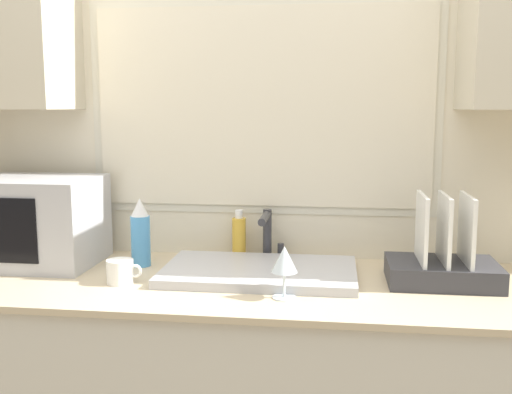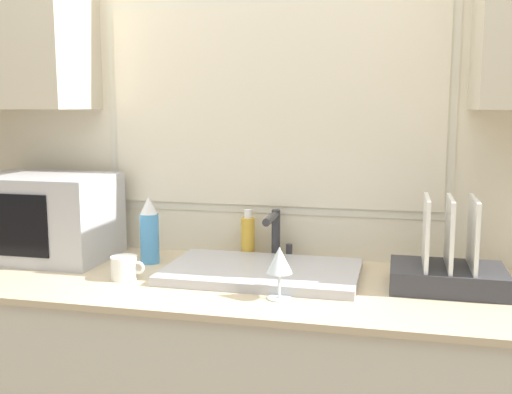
{
  "view_description": "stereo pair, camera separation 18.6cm",
  "coord_description": "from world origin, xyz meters",
  "px_view_note": "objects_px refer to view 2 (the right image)",
  "views": [
    {
      "loc": [
        0.27,
        -1.53,
        1.45
      ],
      "look_at": [
        0.03,
        0.3,
        1.17
      ],
      "focal_mm": 42.0,
      "sensor_mm": 36.0,
      "label": 1
    },
    {
      "loc": [
        0.45,
        -1.5,
        1.45
      ],
      "look_at": [
        0.03,
        0.3,
        1.17
      ],
      "focal_mm": 42.0,
      "sensor_mm": 36.0,
      "label": 2
    }
  ],
  "objects_px": {
    "dish_rack": "(448,268)",
    "soap_bottle": "(248,237)",
    "spray_bottle": "(149,231)",
    "mug_near_sink": "(124,268)",
    "wine_glass": "(279,262)",
    "microwave": "(44,217)",
    "faucet": "(276,231)"
  },
  "relations": [
    {
      "from": "faucet",
      "to": "microwave",
      "type": "relative_size",
      "value": 0.38
    },
    {
      "from": "spray_bottle",
      "to": "soap_bottle",
      "type": "xyz_separation_m",
      "value": [
        0.33,
        0.15,
        -0.03
      ]
    },
    {
      "from": "soap_bottle",
      "to": "wine_glass",
      "type": "bearing_deg",
      "value": -65.12
    },
    {
      "from": "mug_near_sink",
      "to": "wine_glass",
      "type": "bearing_deg",
      "value": -8.79
    },
    {
      "from": "microwave",
      "to": "spray_bottle",
      "type": "height_order",
      "value": "microwave"
    },
    {
      "from": "faucet",
      "to": "microwave",
      "type": "height_order",
      "value": "microwave"
    },
    {
      "from": "microwave",
      "to": "spray_bottle",
      "type": "distance_m",
      "value": 0.41
    },
    {
      "from": "wine_glass",
      "to": "faucet",
      "type": "bearing_deg",
      "value": 102.96
    },
    {
      "from": "dish_rack",
      "to": "spray_bottle",
      "type": "height_order",
      "value": "dish_rack"
    },
    {
      "from": "microwave",
      "to": "spray_bottle",
      "type": "relative_size",
      "value": 2.04
    },
    {
      "from": "microwave",
      "to": "faucet",
      "type": "bearing_deg",
      "value": 9.36
    },
    {
      "from": "microwave",
      "to": "dish_rack",
      "type": "xyz_separation_m",
      "value": [
        1.43,
        -0.06,
        -0.09
      ]
    },
    {
      "from": "microwave",
      "to": "dish_rack",
      "type": "bearing_deg",
      "value": -2.5
    },
    {
      "from": "faucet",
      "to": "wine_glass",
      "type": "relative_size",
      "value": 1.19
    },
    {
      "from": "spray_bottle",
      "to": "soap_bottle",
      "type": "distance_m",
      "value": 0.36
    },
    {
      "from": "microwave",
      "to": "dish_rack",
      "type": "distance_m",
      "value": 1.44
    },
    {
      "from": "spray_bottle",
      "to": "soap_bottle",
      "type": "height_order",
      "value": "spray_bottle"
    },
    {
      "from": "faucet",
      "to": "spray_bottle",
      "type": "height_order",
      "value": "spray_bottle"
    },
    {
      "from": "faucet",
      "to": "microwave",
      "type": "xyz_separation_m",
      "value": [
        -0.85,
        -0.14,
        0.04
      ]
    },
    {
      "from": "faucet",
      "to": "wine_glass",
      "type": "distance_m",
      "value": 0.43
    },
    {
      "from": "dish_rack",
      "to": "mug_near_sink",
      "type": "bearing_deg",
      "value": -172.5
    },
    {
      "from": "mug_near_sink",
      "to": "microwave",
      "type": "bearing_deg",
      "value": 154.63
    },
    {
      "from": "soap_bottle",
      "to": "wine_glass",
      "type": "height_order",
      "value": "soap_bottle"
    },
    {
      "from": "microwave",
      "to": "dish_rack",
      "type": "relative_size",
      "value": 1.43
    },
    {
      "from": "microwave",
      "to": "soap_bottle",
      "type": "distance_m",
      "value": 0.76
    },
    {
      "from": "dish_rack",
      "to": "wine_glass",
      "type": "relative_size",
      "value": 2.2
    },
    {
      "from": "dish_rack",
      "to": "spray_bottle",
      "type": "bearing_deg",
      "value": 175.49
    },
    {
      "from": "spray_bottle",
      "to": "wine_glass",
      "type": "height_order",
      "value": "spray_bottle"
    },
    {
      "from": "faucet",
      "to": "soap_bottle",
      "type": "bearing_deg",
      "value": 166.45
    },
    {
      "from": "dish_rack",
      "to": "soap_bottle",
      "type": "height_order",
      "value": "dish_rack"
    },
    {
      "from": "spray_bottle",
      "to": "mug_near_sink",
      "type": "xyz_separation_m",
      "value": [
        0.0,
        -0.21,
        -0.08
      ]
    },
    {
      "from": "wine_glass",
      "to": "microwave",
      "type": "bearing_deg",
      "value": 163.58
    }
  ]
}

